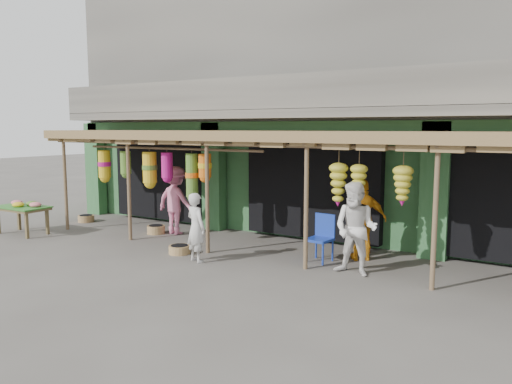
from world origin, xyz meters
The scene contains 12 objects.
ground centered at (0.00, 0.00, 0.00)m, with size 80.00×80.00×0.00m, color #514C47.
building centered at (0.00, 4.87, 3.37)m, with size 16.40×6.80×7.00m.
awning centered at (-0.13, 0.80, 2.58)m, with size 14.00×2.70×2.79m.
flower_table centered at (-6.98, -1.21, 0.72)m, with size 1.51×0.91×0.89m.
blue_chair centered at (1.01, 0.56, 0.57)m, with size 0.53×0.54×1.02m.
basket_left centered at (-7.00, 0.85, 0.10)m, with size 0.48×0.48×0.20m, color olive.
basket_mid centered at (-2.00, -0.61, 0.09)m, with size 0.49×0.49×0.19m, color olive.
basket_right centered at (-3.98, 0.72, 0.11)m, with size 0.48×0.48×0.22m, color #A3814C.
person_front centered at (-1.24, -0.94, 0.75)m, with size 0.54×0.36×1.49m, color silver.
person_right centered at (2.00, -0.05, 0.92)m, with size 0.89×0.69×1.83m, color white.
person_vendor centered at (1.73, 1.09, 0.89)m, with size 1.04×0.43×1.77m, color orange.
person_shopper centered at (-3.50, 1.00, 0.91)m, with size 1.18×0.68×1.83m, color pink.
Camera 1 is at (5.40, -9.12, 2.86)m, focal length 35.00 mm.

